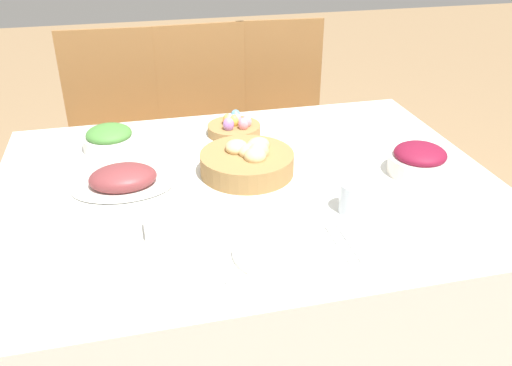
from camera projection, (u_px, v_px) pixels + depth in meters
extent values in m
plane|color=#937551|center=(250.00, 358.00, 2.01)|extent=(12.00, 12.00, 0.00)
cube|color=silver|center=(249.00, 278.00, 1.83)|extent=(1.51, 1.15, 0.75)
cylinder|color=olive|center=(179.00, 220.00, 2.42)|extent=(0.03, 0.03, 0.45)
cylinder|color=olive|center=(262.00, 209.00, 2.51)|extent=(0.03, 0.03, 0.45)
cylinder|color=olive|center=(168.00, 181.00, 2.75)|extent=(0.03, 0.03, 0.45)
cylinder|color=olive|center=(243.00, 172.00, 2.84)|extent=(0.03, 0.03, 0.45)
cube|color=olive|center=(211.00, 150.00, 2.51)|extent=(0.43, 0.43, 0.02)
cube|color=olive|center=(201.00, 80.00, 2.55)|extent=(0.42, 0.03, 0.52)
cylinder|color=olive|center=(254.00, 209.00, 2.50)|extent=(0.03, 0.03, 0.45)
cylinder|color=olive|center=(334.00, 202.00, 2.56)|extent=(0.03, 0.03, 0.45)
cylinder|color=olive|center=(241.00, 171.00, 2.84)|extent=(0.03, 0.03, 0.45)
cylinder|color=olive|center=(313.00, 165.00, 2.90)|extent=(0.03, 0.03, 0.45)
cube|color=olive|center=(287.00, 142.00, 2.59)|extent=(0.45, 0.45, 0.02)
cube|color=olive|center=(279.00, 74.00, 2.63)|extent=(0.42, 0.04, 0.52)
cylinder|color=olive|center=(76.00, 232.00, 2.34)|extent=(0.03, 0.03, 0.45)
cylinder|color=olive|center=(166.00, 222.00, 2.40)|extent=(0.03, 0.03, 0.45)
cylinder|color=olive|center=(83.00, 189.00, 2.67)|extent=(0.03, 0.03, 0.45)
cylinder|color=olive|center=(162.00, 182.00, 2.74)|extent=(0.03, 0.03, 0.45)
cube|color=olive|center=(116.00, 159.00, 2.42)|extent=(0.44, 0.44, 0.02)
cube|color=olive|center=(110.00, 87.00, 2.47)|extent=(0.42, 0.03, 0.52)
cylinder|color=#9E7542|center=(247.00, 163.00, 1.69)|extent=(0.29, 0.29, 0.07)
ellipsoid|color=#E0C184|center=(250.00, 151.00, 1.66)|extent=(0.10, 0.10, 0.04)
ellipsoid|color=#E0C184|center=(258.00, 152.00, 1.65)|extent=(0.09, 0.08, 0.06)
ellipsoid|color=#E0C184|center=(237.00, 147.00, 1.68)|extent=(0.09, 0.09, 0.05)
ellipsoid|color=#E0C184|center=(255.00, 156.00, 1.63)|extent=(0.08, 0.08, 0.05)
ellipsoid|color=#E0C184|center=(258.00, 145.00, 1.70)|extent=(0.09, 0.08, 0.05)
cylinder|color=#9E7542|center=(234.00, 129.00, 1.96)|extent=(0.19, 0.19, 0.03)
ellipsoid|color=pink|center=(243.00, 124.00, 1.92)|extent=(0.04, 0.04, 0.05)
ellipsoid|color=#60B2E0|center=(236.00, 116.00, 1.99)|extent=(0.04, 0.04, 0.05)
ellipsoid|color=pink|center=(237.00, 120.00, 1.95)|extent=(0.04, 0.04, 0.05)
ellipsoid|color=pink|center=(247.00, 122.00, 1.94)|extent=(0.04, 0.04, 0.05)
ellipsoid|color=#F4D151|center=(234.00, 121.00, 1.95)|extent=(0.04, 0.04, 0.05)
ellipsoid|color=pink|center=(229.00, 120.00, 1.95)|extent=(0.04, 0.04, 0.05)
ellipsoid|color=#F29E4C|center=(228.00, 120.00, 1.95)|extent=(0.04, 0.04, 0.05)
ellipsoid|color=#B27AD1|center=(229.00, 125.00, 1.91)|extent=(0.04, 0.04, 0.05)
ellipsoid|color=silver|center=(124.00, 185.00, 1.62)|extent=(0.31, 0.22, 0.01)
ellipsoid|color=brown|center=(123.00, 178.00, 1.61)|extent=(0.20, 0.15, 0.07)
cylinder|color=silver|center=(419.00, 165.00, 1.69)|extent=(0.19, 0.19, 0.06)
ellipsoid|color=maroon|center=(420.00, 154.00, 1.67)|extent=(0.16, 0.16, 0.06)
cylinder|color=silver|center=(110.00, 142.00, 1.85)|extent=(0.18, 0.18, 0.05)
ellipsoid|color=#478438|center=(109.00, 134.00, 1.83)|extent=(0.15, 0.15, 0.05)
cylinder|color=silver|center=(281.00, 251.00, 1.32)|extent=(0.25, 0.25, 0.01)
cube|color=silver|center=(221.00, 261.00, 1.29)|extent=(0.01, 0.18, 0.00)
cube|color=silver|center=(338.00, 244.00, 1.35)|extent=(0.01, 0.18, 0.00)
cube|color=silver|center=(350.00, 242.00, 1.36)|extent=(0.01, 0.18, 0.00)
cylinder|color=silver|center=(354.00, 198.00, 1.48)|extent=(0.08, 0.08, 0.09)
cube|color=silver|center=(166.00, 226.00, 1.40)|extent=(0.11, 0.07, 0.03)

